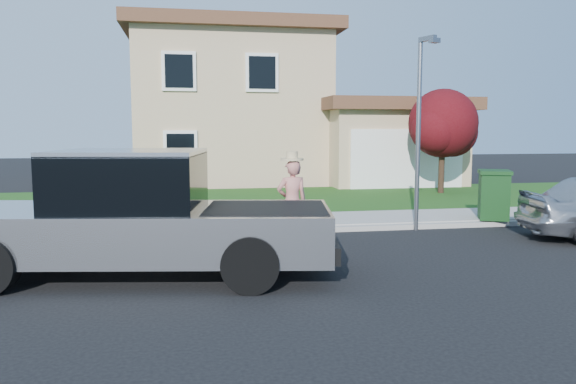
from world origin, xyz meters
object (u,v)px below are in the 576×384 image
object	(u,v)px
pickup_truck	(139,218)
ornamental_tree	(444,127)
woman	(292,201)
trash_bin	(494,194)
street_lamp	(420,122)

from	to	relation	value
pickup_truck	ornamental_tree	world-z (taller)	ornamental_tree
woman	pickup_truck	bearing A→B (deg)	31.06
trash_bin	pickup_truck	bearing A→B (deg)	-133.07
trash_bin	street_lamp	distance (m)	2.86
ornamental_tree	street_lamp	distance (m)	7.48
pickup_truck	woman	size ratio (longest dim) A/B	3.36
street_lamp	pickup_truck	bearing A→B (deg)	-172.31
trash_bin	woman	bearing A→B (deg)	-140.94
ornamental_tree	street_lamp	size ratio (longest dim) A/B	0.83
woman	trash_bin	distance (m)	5.63
pickup_truck	trash_bin	xyz separation A→B (m)	(8.35, 3.53, -0.19)
ornamental_tree	trash_bin	size ratio (longest dim) A/B	3.04
street_lamp	ornamental_tree	bearing A→B (deg)	40.86
trash_bin	street_lamp	size ratio (longest dim) A/B	0.27
pickup_truck	woman	world-z (taller)	pickup_truck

